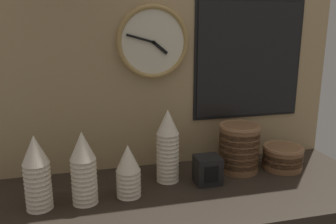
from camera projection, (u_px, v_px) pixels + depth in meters
name	position (u px, v px, depth m)	size (l,w,h in m)	color
ground_plane	(165.00, 196.00, 1.28)	(1.60, 0.56, 0.04)	black
wall_tiled_back	(148.00, 39.00, 1.40)	(1.60, 0.03, 1.05)	tan
cup_stack_left	(37.00, 173.00, 1.13)	(0.09, 0.09, 0.25)	beige
cup_stack_center_right	(168.00, 146.00, 1.33)	(0.09, 0.09, 0.28)	beige
cup_stack_center	(128.00, 170.00, 1.23)	(0.09, 0.09, 0.19)	beige
cup_stack_center_left	(84.00, 168.00, 1.17)	(0.09, 0.09, 0.25)	beige
bowl_stack_right	(239.00, 147.00, 1.44)	(0.16, 0.16, 0.19)	brown
bowl_stack_far_right	(283.00, 156.00, 1.47)	(0.16, 0.16, 0.10)	brown
wall_clock	(153.00, 42.00, 1.37)	(0.29, 0.03, 0.29)	beige
menu_board	(249.00, 60.00, 1.50)	(0.49, 0.01, 0.50)	black
napkin_dispenser	(208.00, 170.00, 1.33)	(0.09, 0.09, 0.10)	black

